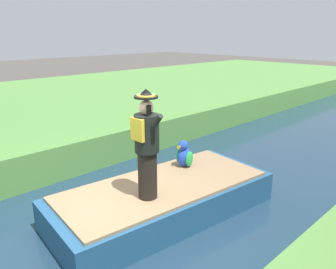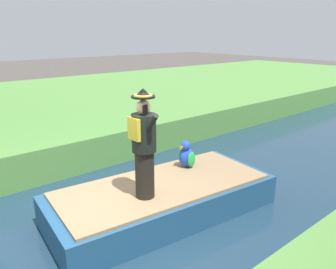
{
  "view_description": "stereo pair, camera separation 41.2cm",
  "coord_description": "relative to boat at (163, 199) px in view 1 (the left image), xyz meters",
  "views": [
    {
      "loc": [
        4.14,
        -2.69,
        3.4
      ],
      "look_at": [
        -0.06,
        1.37,
        1.61
      ],
      "focal_mm": 35.98,
      "sensor_mm": 36.0,
      "label": 1
    },
    {
      "loc": [
        4.42,
        -2.38,
        3.4
      ],
      "look_at": [
        -0.06,
        1.37,
        1.61
      ],
      "focal_mm": 35.98,
      "sensor_mm": 36.0,
      "label": 2
    }
  ],
  "objects": [
    {
      "name": "ground_plane",
      "position": [
        0.0,
        -1.19,
        -0.4
      ],
      "size": [
        80.0,
        80.0,
        0.0
      ],
      "primitive_type": "plane",
      "color": "#4C4742"
    },
    {
      "name": "canal_water",
      "position": [
        0.0,
        -1.19,
        -0.35
      ],
      "size": [
        5.31,
        48.0,
        0.1
      ],
      "primitive_type": "cube",
      "color": "#1E384C",
      "rests_on": "ground"
    },
    {
      "name": "boat",
      "position": [
        0.0,
        0.0,
        0.0
      ],
      "size": [
        2.25,
        4.37,
        0.61
      ],
      "color": "#23517A",
      "rests_on": "canal_water"
    },
    {
      "name": "person_pirate",
      "position": [
        0.2,
        -0.55,
        1.23
      ],
      "size": [
        0.61,
        0.42,
        1.85
      ],
      "rotation": [
        0.0,
        0.0,
        -0.29
      ],
      "color": "black",
      "rests_on": "boat"
    },
    {
      "name": "parrot_plush",
      "position": [
        -0.32,
        0.9,
        0.55
      ],
      "size": [
        0.36,
        0.35,
        0.57
      ],
      "color": "blue",
      "rests_on": "boat"
    }
  ]
}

